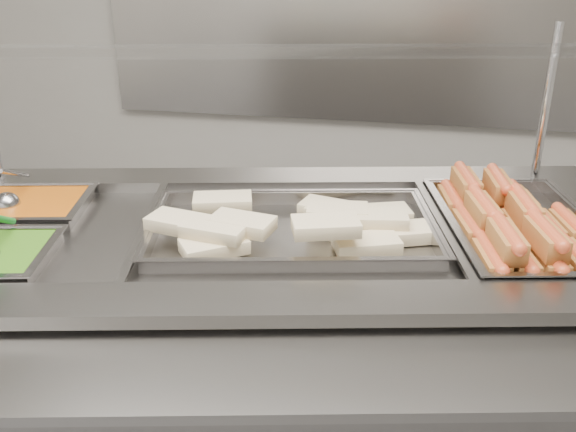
% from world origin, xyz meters
% --- Properties ---
extents(back_panel, '(3.00, 0.04, 1.20)m').
position_xyz_m(back_panel, '(0.00, 2.45, 1.20)').
color(back_panel, '#A19B96').
rests_on(back_panel, ground).
extents(steam_counter, '(2.03, 1.22, 0.91)m').
position_xyz_m(steam_counter, '(-0.11, 0.30, 0.45)').
color(steam_counter, slate).
rests_on(steam_counter, ground).
extents(tray_rail, '(1.83, 0.73, 0.05)m').
position_xyz_m(tray_rail, '(-0.00, -0.20, 0.86)').
color(tray_rail, gray).
rests_on(tray_rail, steam_counter).
extents(sneeze_guard, '(1.69, 0.64, 0.44)m').
position_xyz_m(sneeze_guard, '(-0.15, 0.52, 1.28)').
color(sneeze_guard, silver).
rests_on(sneeze_guard, steam_counter).
extents(pan_hotdogs, '(0.45, 0.62, 0.10)m').
position_xyz_m(pan_hotdogs, '(0.51, 0.43, 0.87)').
color(pan_hotdogs, gray).
rests_on(pan_hotdogs, steam_counter).
extents(pan_wraps, '(0.76, 0.54, 0.07)m').
position_xyz_m(pan_wraps, '(-0.05, 0.31, 0.88)').
color(pan_wraps, gray).
rests_on(pan_wraps, steam_counter).
extents(pan_beans, '(0.35, 0.30, 0.10)m').
position_xyz_m(pan_beans, '(-0.78, 0.31, 0.87)').
color(pan_beans, gray).
rests_on(pan_beans, steam_counter).
extents(hotdogs_in_buns, '(0.40, 0.56, 0.12)m').
position_xyz_m(hotdogs_in_buns, '(0.49, 0.42, 0.91)').
color(hotdogs_in_buns, brown).
rests_on(hotdogs_in_buns, pan_hotdogs).
extents(tortilla_wraps, '(0.70, 0.42, 0.09)m').
position_xyz_m(tortilla_wraps, '(0.00, 0.31, 0.92)').
color(tortilla_wraps, '#CEB98A').
rests_on(tortilla_wraps, pan_wraps).
extents(ladle, '(0.08, 0.20, 0.14)m').
position_xyz_m(ladle, '(-0.81, 0.29, 0.92)').
color(ladle, '#A3A3A7').
rests_on(ladle, pan_beans).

